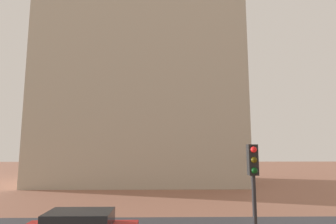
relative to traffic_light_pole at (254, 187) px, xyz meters
name	(u,v)px	position (x,y,z in m)	size (l,w,h in m)	color
landmark_building	(141,82)	(-5.35, 23.07, 8.92)	(22.87, 10.32, 38.65)	#B2A893
traffic_light_pole	(254,187)	(0.00, 0.00, 0.00)	(0.28, 0.34, 4.18)	black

